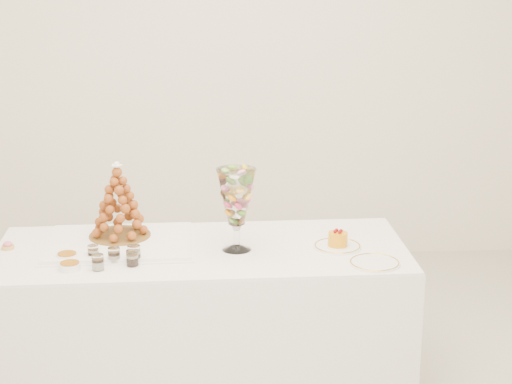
{
  "coord_description": "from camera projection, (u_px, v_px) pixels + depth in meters",
  "views": [
    {
      "loc": [
        -0.1,
        -3.26,
        1.99
      ],
      "look_at": [
        0.12,
        0.22,
        0.96
      ],
      "focal_mm": 60.0,
      "sensor_mm": 36.0,
      "label": 1
    }
  ],
  "objects": [
    {
      "name": "spare_plate",
      "position": [
        375.0,
        263.0,
        3.58
      ],
      "size": [
        0.21,
        0.21,
        0.01
      ],
      "primitive_type": "cylinder",
      "color": "white",
      "rests_on": "buffet_table"
    },
    {
      "name": "cake_plate",
      "position": [
        337.0,
        246.0,
        3.77
      ],
      "size": [
        0.21,
        0.21,
        0.01
      ],
      "primitive_type": "cylinder",
      "color": "white",
      "rests_on": "buffet_table"
    },
    {
      "name": "verrine_c",
      "position": [
        134.0,
        254.0,
        3.59
      ],
      "size": [
        0.07,
        0.07,
        0.07
      ],
      "primitive_type": "cylinder",
      "rotation": [
        0.0,
        0.0,
        -0.26
      ],
      "color": "white",
      "rests_on": "buffet_table"
    },
    {
      "name": "verrine_a",
      "position": [
        93.0,
        252.0,
        3.62
      ],
      "size": [
        0.05,
        0.05,
        0.06
      ],
      "primitive_type": "cylinder",
      "rotation": [
        0.0,
        0.0,
        -0.17
      ],
      "color": "white",
      "rests_on": "buffet_table"
    },
    {
      "name": "ramekin_front",
      "position": [
        70.0,
        266.0,
        3.52
      ],
      "size": [
        0.09,
        0.09,
        0.03
      ],
      "primitive_type": "cylinder",
      "color": "white",
      "rests_on": "buffet_table"
    },
    {
      "name": "lace_tray",
      "position": [
        120.0,
        243.0,
        3.8
      ],
      "size": [
        0.64,
        0.49,
        0.02
      ],
      "primitive_type": "cube",
      "rotation": [
        0.0,
        0.0,
        0.02
      ],
      "color": "white",
      "rests_on": "buffet_table"
    },
    {
      "name": "ramekin_back",
      "position": [
        67.0,
        257.0,
        3.62
      ],
      "size": [
        0.09,
        0.09,
        0.03
      ],
      "primitive_type": "cylinder",
      "color": "white",
      "rests_on": "buffet_table"
    },
    {
      "name": "macaron_vase",
      "position": [
        236.0,
        198.0,
        3.68
      ],
      "size": [
        0.17,
        0.17,
        0.36
      ],
      "color": "white",
      "rests_on": "buffet_table"
    },
    {
      "name": "croquembouche",
      "position": [
        118.0,
        200.0,
        3.81
      ],
      "size": [
        0.28,
        0.28,
        0.35
      ],
      "rotation": [
        0.0,
        0.0,
        0.12
      ],
      "color": "brown",
      "rests_on": "lace_tray"
    },
    {
      "name": "pink_tart",
      "position": [
        8.0,
        246.0,
        3.75
      ],
      "size": [
        0.06,
        0.06,
        0.03
      ],
      "color": "tan",
      "rests_on": "buffet_table"
    },
    {
      "name": "verrine_e",
      "position": [
        132.0,
        258.0,
        3.55
      ],
      "size": [
        0.05,
        0.05,
        0.07
      ],
      "primitive_type": "cylinder",
      "rotation": [
        0.0,
        0.0,
        0.05
      ],
      "color": "white",
      "rests_on": "buffet_table"
    },
    {
      "name": "verrine_b",
      "position": [
        114.0,
        255.0,
        3.58
      ],
      "size": [
        0.05,
        0.05,
        0.07
      ],
      "primitive_type": "cylinder",
      "rotation": [
        0.0,
        0.0,
        0.02
      ],
      "color": "white",
      "rests_on": "buffet_table"
    },
    {
      "name": "mousse_cake",
      "position": [
        338.0,
        239.0,
        3.76
      ],
      "size": [
        0.09,
        0.09,
        0.08
      ],
      "color": "orange",
      "rests_on": "cake_plate"
    },
    {
      "name": "buffet_table",
      "position": [
        203.0,
        320.0,
        3.86
      ],
      "size": [
        1.83,
        0.76,
        0.69
      ],
      "rotation": [
        0.0,
        0.0,
        0.02
      ],
      "color": "white",
      "rests_on": "ground"
    },
    {
      "name": "verrine_d",
      "position": [
        98.0,
        262.0,
        3.51
      ],
      "size": [
        0.06,
        0.06,
        0.07
      ],
      "primitive_type": "cylinder",
      "rotation": [
        0.0,
        0.0,
        0.23
      ],
      "color": "white",
      "rests_on": "buffet_table"
    }
  ]
}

